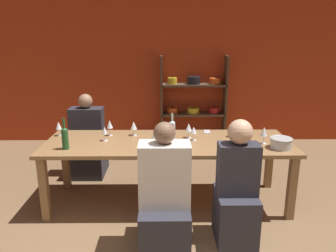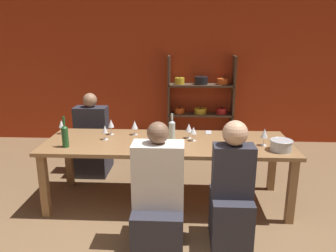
{
  "view_description": "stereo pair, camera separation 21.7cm",
  "coord_description": "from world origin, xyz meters",
  "px_view_note": "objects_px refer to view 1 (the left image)",
  "views": [
    {
      "loc": [
        0.04,
        -2.03,
        1.89
      ],
      "look_at": [
        0.08,
        1.55,
        0.89
      ],
      "focal_mm": 35.0,
      "sensor_mm": 36.0,
      "label": 1
    },
    {
      "loc": [
        0.25,
        -2.02,
        1.89
      ],
      "look_at": [
        0.08,
        1.55,
        0.89
      ],
      "focal_mm": 35.0,
      "sensor_mm": 36.0,
      "label": 2
    }
  ],
  "objects_px": {
    "wine_bottle_dark": "(65,137)",
    "wine_glass_red_d": "(110,125)",
    "wine_glass_red_b": "(156,134)",
    "cell_phone": "(207,132)",
    "wine_glass_white_c": "(232,127)",
    "wine_glass_red_c": "(59,126)",
    "wine_glass_white_a": "(194,131)",
    "person_near_a": "(165,203)",
    "wine_glass_white_d": "(105,131)",
    "wine_glass_red_a": "(189,128)",
    "person_far_a": "(88,146)",
    "dining_table": "(168,148)",
    "shelf_unit": "(193,107)",
    "wine_glass_white_b": "(134,126)",
    "mixing_bowl": "(281,143)",
    "wine_glass_empty_a": "(264,132)",
    "person_near_b": "(236,196)",
    "wine_bottle_green": "(172,129)"
  },
  "relations": [
    {
      "from": "shelf_unit",
      "to": "mixing_bowl",
      "type": "xyz_separation_m",
      "value": [
        0.71,
        -2.43,
        0.15
      ]
    },
    {
      "from": "wine_bottle_dark",
      "to": "wine_glass_red_d",
      "type": "xyz_separation_m",
      "value": [
        0.39,
        0.47,
        0.0
      ]
    },
    {
      "from": "wine_glass_empty_a",
      "to": "wine_glass_white_d",
      "type": "height_order",
      "value": "wine_glass_empty_a"
    },
    {
      "from": "wine_bottle_dark",
      "to": "wine_glass_white_d",
      "type": "bearing_deg",
      "value": 37.19
    },
    {
      "from": "cell_phone",
      "to": "person_near_a",
      "type": "relative_size",
      "value": 0.13
    },
    {
      "from": "cell_phone",
      "to": "wine_glass_white_c",
      "type": "bearing_deg",
      "value": -35.62
    },
    {
      "from": "wine_glass_white_a",
      "to": "person_near_b",
      "type": "relative_size",
      "value": 0.13
    },
    {
      "from": "wine_glass_empty_a",
      "to": "wine_glass_red_b",
      "type": "bearing_deg",
      "value": -178.88
    },
    {
      "from": "cell_phone",
      "to": "wine_glass_empty_a",
      "type": "bearing_deg",
      "value": -38.27
    },
    {
      "from": "mixing_bowl",
      "to": "person_near_a",
      "type": "relative_size",
      "value": 0.2
    },
    {
      "from": "wine_glass_empty_a",
      "to": "person_near_b",
      "type": "relative_size",
      "value": 0.16
    },
    {
      "from": "shelf_unit",
      "to": "wine_glass_white_b",
      "type": "xyz_separation_m",
      "value": [
        -0.88,
        -1.95,
        0.2
      ]
    },
    {
      "from": "dining_table",
      "to": "wine_bottle_green",
      "type": "bearing_deg",
      "value": 57.8
    },
    {
      "from": "wine_glass_white_d",
      "to": "person_near_b",
      "type": "xyz_separation_m",
      "value": [
        1.33,
        -0.76,
        -0.41
      ]
    },
    {
      "from": "wine_bottle_dark",
      "to": "person_near_a",
      "type": "relative_size",
      "value": 0.28
    },
    {
      "from": "wine_bottle_green",
      "to": "person_near_a",
      "type": "height_order",
      "value": "person_near_a"
    },
    {
      "from": "wine_glass_red_a",
      "to": "cell_phone",
      "type": "xyz_separation_m",
      "value": [
        0.24,
        0.22,
        -0.12
      ]
    },
    {
      "from": "wine_glass_red_a",
      "to": "person_far_a",
      "type": "bearing_deg",
      "value": 152.11
    },
    {
      "from": "wine_glass_red_c",
      "to": "cell_phone",
      "type": "height_order",
      "value": "wine_glass_red_c"
    },
    {
      "from": "wine_glass_red_c",
      "to": "wine_bottle_dark",
      "type": "bearing_deg",
      "value": -65.7
    },
    {
      "from": "wine_bottle_dark",
      "to": "wine_glass_white_a",
      "type": "distance_m",
      "value": 1.38
    },
    {
      "from": "dining_table",
      "to": "person_near_b",
      "type": "relative_size",
      "value": 2.31
    },
    {
      "from": "wine_glass_red_b",
      "to": "wine_glass_red_d",
      "type": "bearing_deg",
      "value": 148.21
    },
    {
      "from": "wine_glass_red_a",
      "to": "wine_glass_white_a",
      "type": "bearing_deg",
      "value": -61.49
    },
    {
      "from": "person_near_b",
      "to": "person_near_a",
      "type": "bearing_deg",
      "value": -173.31
    },
    {
      "from": "wine_glass_red_a",
      "to": "wine_glass_red_b",
      "type": "xyz_separation_m",
      "value": [
        -0.37,
        -0.24,
        0.0
      ]
    },
    {
      "from": "wine_glass_red_a",
      "to": "wine_bottle_dark",
      "type": "bearing_deg",
      "value": -164.04
    },
    {
      "from": "wine_glass_red_d",
      "to": "wine_glass_white_d",
      "type": "bearing_deg",
      "value": -97.4
    },
    {
      "from": "wine_glass_red_b",
      "to": "wine_glass_white_b",
      "type": "relative_size",
      "value": 1.03
    },
    {
      "from": "wine_glass_empty_a",
      "to": "wine_glass_white_c",
      "type": "bearing_deg",
      "value": 139.56
    },
    {
      "from": "shelf_unit",
      "to": "wine_glass_white_b",
      "type": "distance_m",
      "value": 2.15
    },
    {
      "from": "wine_glass_red_b",
      "to": "wine_glass_red_c",
      "type": "height_order",
      "value": "wine_glass_red_b"
    },
    {
      "from": "person_near_b",
      "to": "wine_glass_red_a",
      "type": "bearing_deg",
      "value": 114.1
    },
    {
      "from": "wine_glass_red_d",
      "to": "wine_glass_red_c",
      "type": "bearing_deg",
      "value": 179.93
    },
    {
      "from": "wine_glass_white_b",
      "to": "cell_phone",
      "type": "bearing_deg",
      "value": 7.7
    },
    {
      "from": "wine_glass_red_b",
      "to": "dining_table",
      "type": "bearing_deg",
      "value": 39.71
    },
    {
      "from": "wine_glass_red_c",
      "to": "wine_glass_white_b",
      "type": "distance_m",
      "value": 0.88
    },
    {
      "from": "wine_glass_white_c",
      "to": "wine_glass_white_d",
      "type": "bearing_deg",
      "value": -174.63
    },
    {
      "from": "shelf_unit",
      "to": "dining_table",
      "type": "bearing_deg",
      "value": -102.22
    },
    {
      "from": "wine_glass_white_a",
      "to": "person_near_a",
      "type": "bearing_deg",
      "value": -111.09
    },
    {
      "from": "wine_glass_white_d",
      "to": "person_near_a",
      "type": "xyz_separation_m",
      "value": [
        0.67,
        -0.84,
        -0.44
      ]
    },
    {
      "from": "wine_glass_white_c",
      "to": "wine_glass_white_d",
      "type": "height_order",
      "value": "wine_glass_white_c"
    },
    {
      "from": "mixing_bowl",
      "to": "wine_glass_red_b",
      "type": "height_order",
      "value": "wine_glass_red_b"
    },
    {
      "from": "shelf_unit",
      "to": "person_far_a",
      "type": "height_order",
      "value": "shelf_unit"
    },
    {
      "from": "mixing_bowl",
      "to": "person_near_a",
      "type": "bearing_deg",
      "value": -154.84
    },
    {
      "from": "shelf_unit",
      "to": "person_near_a",
      "type": "xyz_separation_m",
      "value": [
        -0.51,
        -3.0,
        -0.23
      ]
    },
    {
      "from": "person_far_a",
      "to": "wine_glass_red_c",
      "type": "bearing_deg",
      "value": 73.23
    },
    {
      "from": "wine_glass_white_c",
      "to": "cell_phone",
      "type": "height_order",
      "value": "wine_glass_white_c"
    },
    {
      "from": "wine_glass_red_c",
      "to": "person_near_a",
      "type": "height_order",
      "value": "person_near_a"
    },
    {
      "from": "wine_bottle_dark",
      "to": "wine_glass_white_a",
      "type": "xyz_separation_m",
      "value": [
        1.36,
        0.28,
        -0.01
      ]
    }
  ]
}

